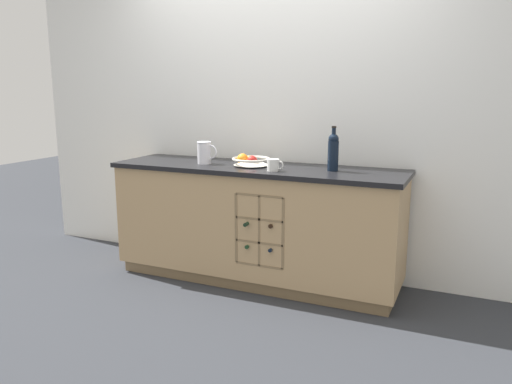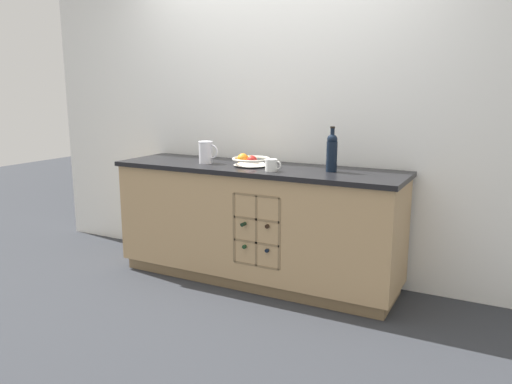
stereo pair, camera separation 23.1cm
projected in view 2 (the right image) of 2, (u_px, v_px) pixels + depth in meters
ground_plane at (256, 279)px, 3.88m from camera, size 14.00×14.00×0.00m
back_wall at (277, 112)px, 3.93m from camera, size 4.57×0.06×2.55m
kitchen_island at (256, 223)px, 3.79m from camera, size 2.21×0.63×0.89m
fruit_bowl at (250, 161)px, 3.70m from camera, size 0.29×0.29×0.09m
white_pitcher at (206, 152)px, 3.83m from camera, size 0.16×0.11×0.17m
ceramic_mug at (272, 165)px, 3.47m from camera, size 0.12×0.09×0.08m
standing_wine_bottle at (332, 152)px, 3.43m from camera, size 0.08×0.08×0.31m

